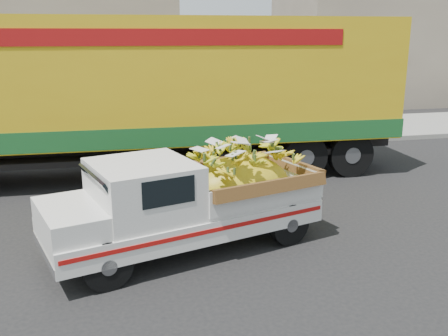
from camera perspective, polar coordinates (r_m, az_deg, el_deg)
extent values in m
plane|color=black|center=(8.52, 0.97, -8.59)|extent=(100.00, 100.00, 0.00)
cube|color=gray|center=(14.99, -5.64, 2.14)|extent=(60.00, 0.25, 0.15)
cube|color=gray|center=(17.03, -6.63, 3.67)|extent=(60.00, 4.00, 0.14)
cube|color=gray|center=(28.39, 21.31, 13.28)|extent=(14.00, 6.00, 6.00)
cylinder|color=black|center=(7.15, -13.22, -10.75)|extent=(0.74, 0.40, 0.71)
cylinder|color=black|center=(8.37, -15.97, -7.02)|extent=(0.74, 0.40, 0.71)
cylinder|color=black|center=(8.44, 7.41, -6.34)|extent=(0.74, 0.40, 0.71)
cylinder|color=black|center=(9.49, 2.43, -3.75)|extent=(0.74, 0.40, 0.71)
cube|color=silver|center=(8.15, -4.55, -5.81)|extent=(4.68, 2.77, 0.37)
cube|color=#A50F0C|center=(7.46, -1.89, -7.30)|extent=(4.15, 1.22, 0.07)
cube|color=silver|center=(7.60, -19.64, -9.08)|extent=(0.53, 1.53, 0.13)
cube|color=silver|center=(7.50, -17.23, -5.50)|extent=(1.19, 1.66, 0.34)
cube|color=silver|center=(7.71, -9.21, -2.45)|extent=(1.82, 1.88, 0.84)
cube|color=black|center=(7.01, -6.31, -2.76)|extent=(0.77, 0.23, 0.39)
cube|color=silver|center=(8.52, 2.25, -1.82)|extent=(2.52, 2.14, 0.48)
ellipsoid|color=gold|center=(8.51, 1.71, -2.55)|extent=(2.23, 1.77, 1.20)
cylinder|color=black|center=(12.67, 14.22, 1.54)|extent=(1.11, 0.35, 1.10)
cylinder|color=black|center=(14.45, 10.81, 3.38)|extent=(1.11, 0.35, 1.10)
cylinder|color=black|center=(12.20, 9.13, 1.30)|extent=(1.11, 0.35, 1.10)
cylinder|color=black|center=(14.04, 6.27, 3.22)|extent=(1.11, 0.35, 1.10)
cube|color=black|center=(12.37, -7.88, 2.64)|extent=(12.03, 1.37, 0.36)
cube|color=gold|center=(12.13, -8.15, 10.03)|extent=(11.83, 2.87, 2.84)
cube|color=#175121|center=(12.29, -7.95, 4.59)|extent=(11.89, 2.89, 0.45)
cube|color=maroon|center=(10.83, -7.89, 14.59)|extent=(8.40, 0.28, 0.35)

